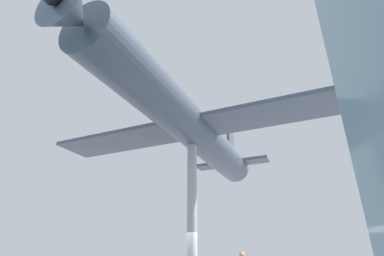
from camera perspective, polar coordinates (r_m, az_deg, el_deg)
support_pylon_central at (r=12.90m, az=-0.00°, el=-16.47°), size 0.42×0.42×6.28m
suspended_airplane at (r=13.94m, az=-0.24°, el=0.28°), size 14.83×15.47×3.46m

